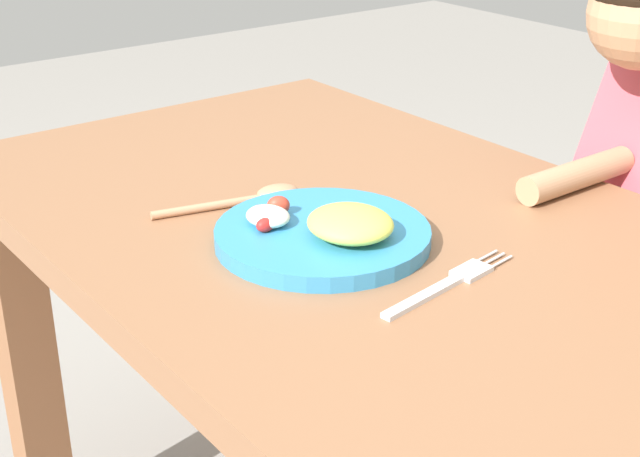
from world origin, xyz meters
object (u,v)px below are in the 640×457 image
at_px(plate, 325,232).
at_px(spoon, 256,197).
at_px(fork, 449,283).
at_px(person, 637,275).

xyz_separation_m(plate, spoon, (-0.16, 0.01, -0.01)).
bearing_deg(fork, person, 2.73).
height_order(plate, spoon, plate).
distance_m(plate, fork, 0.17).
bearing_deg(person, fork, 100.68).
relative_size(plate, spoon, 1.29).
bearing_deg(person, plate, 83.37).
distance_m(plate, person, 0.61).
xyz_separation_m(spoon, person, (0.22, 0.57, -0.20)).
distance_m(spoon, person, 0.64).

